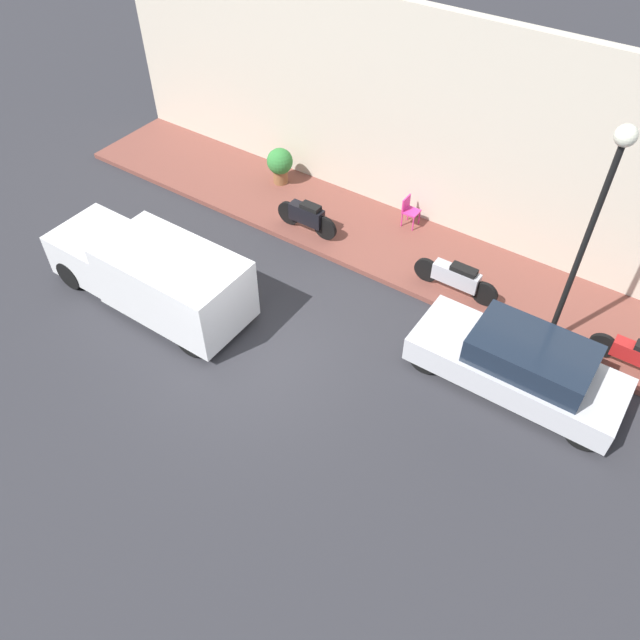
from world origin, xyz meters
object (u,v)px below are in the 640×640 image
object	(u,v)px
parked_car	(520,364)
streetlamp	(599,206)
potted_plant	(280,163)
cafe_chair	(409,209)
motorcycle_red	(639,356)
scooter_silver	(456,277)
motorcycle_black	(307,216)
delivery_van	(150,272)

from	to	relation	value
parked_car	streetlamp	size ratio (longest dim) A/B	0.83
potted_plant	cafe_chair	distance (m)	4.09
parked_car	motorcycle_red	distance (m)	2.61
streetlamp	potted_plant	xyz separation A→B (m)	(1.78, 8.74, -3.01)
scooter_silver	streetlamp	world-z (taller)	streetlamp
streetlamp	cafe_chair	distance (m)	6.00
streetlamp	motorcycle_red	bearing A→B (deg)	-81.27
scooter_silver	cafe_chair	size ratio (longest dim) A/B	2.61
scooter_silver	cafe_chair	world-z (taller)	cafe_chair
motorcycle_black	scooter_silver	xyz separation A→B (m)	(0.03, -4.30, -0.02)
parked_car	motorcycle_red	size ratio (longest dim) A/B	2.17
delivery_van	motorcycle_black	bearing A→B (deg)	-19.96
parked_car	scooter_silver	size ratio (longest dim) A/B	2.03
parked_car	scooter_silver	bearing A→B (deg)	51.95
motorcycle_black	streetlamp	size ratio (longest dim) A/B	0.35
motorcycle_black	motorcycle_red	size ratio (longest dim) A/B	0.91
delivery_van	motorcycle_black	size ratio (longest dim) A/B	2.80
streetlamp	scooter_silver	bearing A→B (deg)	82.48
delivery_van	motorcycle_red	xyz separation A→B (m)	(4.11, -10.03, -0.34)
delivery_van	motorcycle_black	distance (m)	4.41
delivery_van	parked_car	bearing A→B (deg)	-73.50
motorcycle_black	potted_plant	bearing A→B (deg)	53.41
delivery_van	motorcycle_black	xyz separation A→B (m)	(4.14, -1.50, -0.28)
cafe_chair	potted_plant	bearing A→B (deg)	94.23
delivery_van	scooter_silver	bearing A→B (deg)	-54.34
motorcycle_black	scooter_silver	world-z (taller)	motorcycle_black
delivery_van	streetlamp	distance (m)	9.55
motorcycle_red	potted_plant	xyz separation A→B (m)	(1.50, 10.52, 0.21)
scooter_silver	cafe_chair	bearing A→B (deg)	51.71
motorcycle_black	scooter_silver	size ratio (longest dim) A/B	0.86
parked_car	delivery_van	bearing A→B (deg)	106.50
scooter_silver	cafe_chair	distance (m)	2.83
scooter_silver	potted_plant	bearing A→B (deg)	77.00
scooter_silver	motorcycle_red	distance (m)	4.22
parked_car	potted_plant	size ratio (longest dim) A/B	4.07
parked_car	delivery_van	distance (m)	8.42
parked_car	delivery_van	xyz separation A→B (m)	(-2.39, 8.07, 0.24)
scooter_silver	potted_plant	distance (m)	6.46
motorcycle_red	scooter_silver	bearing A→B (deg)	89.32
potted_plant	cafe_chair	xyz separation A→B (m)	(0.30, -4.07, -0.15)
scooter_silver	streetlamp	xyz separation A→B (m)	(-0.32, -2.45, 3.18)
scooter_silver	streetlamp	bearing A→B (deg)	-97.52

